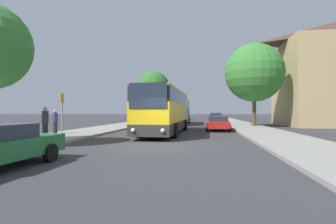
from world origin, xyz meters
The scene contains 12 objects.
ground_plane centered at (0.00, 0.00, 0.00)m, with size 300.00×300.00×0.00m, color #38383A.
sidewalk_left centered at (-7.00, 0.00, 0.07)m, with size 4.00×120.00×0.15m, color gray.
sidewalk_right centered at (7.00, 0.00, 0.07)m, with size 4.00×120.00×0.15m, color gray.
bus_front centered at (-0.64, 7.41, 1.80)m, with size 2.98×12.03×3.37m.
bus_middle centered at (-1.01, 22.66, 1.74)m, with size 2.89×10.98×3.25m.
parked_car_right_near centered at (3.65, 10.75, 0.70)m, with size 2.20×4.17×1.30m.
parked_car_right_far centered at (4.19, 25.02, 0.78)m, with size 2.14×4.17×1.51m.
bus_stop_sign centered at (-6.70, 2.84, 1.87)m, with size 0.08×0.45×2.78m.
pedestrian_waiting_near centered at (-6.59, 0.84, 1.09)m, with size 0.36×0.36×1.84m.
pedestrian_waiting_far centered at (-8.15, 4.47, 1.00)m, with size 0.36×0.36×1.69m.
tree_left_far centered at (-6.77, 35.50, 6.33)m, with size 5.89×5.89×9.14m.
tree_right_near centered at (7.95, 16.97, 6.00)m, with size 6.44×6.44×9.08m.
Camera 1 is at (2.19, -12.93, 1.73)m, focal length 28.00 mm.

